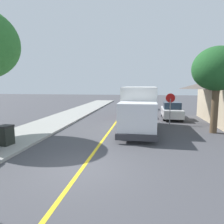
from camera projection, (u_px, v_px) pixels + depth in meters
ground_plane at (81, 169)px, 8.19m from camera, size 120.00×120.00×0.00m
sidewalk_curb at (18, 137)px, 12.91m from camera, size 3.60×60.00×0.15m
centre_line_yellow at (115, 123)px, 17.99m from camera, size 0.16×56.00×0.01m
box_truck at (139, 107)px, 15.07m from camera, size 2.51×7.22×3.20m
parked_car_near at (136, 110)px, 21.31m from camera, size 1.88×4.43×1.67m
parked_car_mid at (143, 103)px, 28.29m from camera, size 1.98×4.47×1.67m
parked_van_across at (172, 111)px, 20.26m from camera, size 1.91×4.44×1.67m
trash_bin_back at (6, 135)px, 10.97m from camera, size 0.71×0.78×1.06m
stop_sign at (170, 103)px, 17.27m from camera, size 0.80×0.10×2.65m
street_tree_far_side at (217, 70)px, 13.86m from camera, size 3.32×3.32×5.94m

